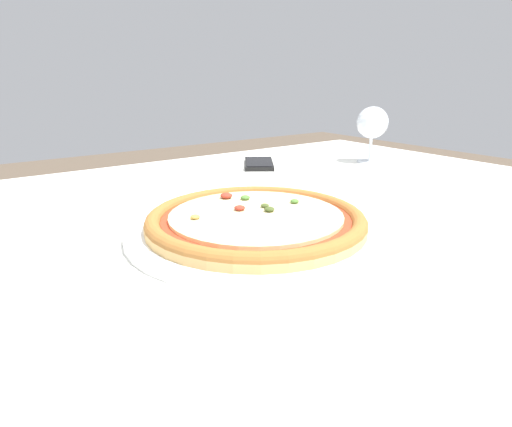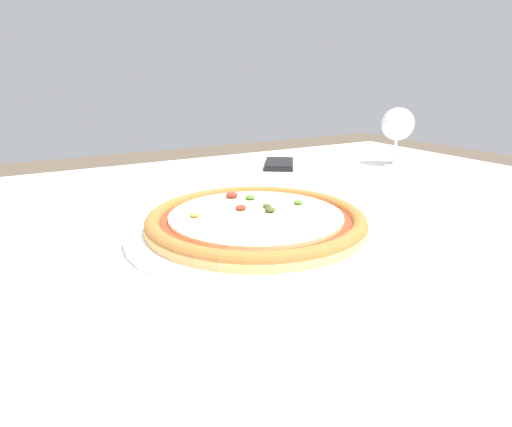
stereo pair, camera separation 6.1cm
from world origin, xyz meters
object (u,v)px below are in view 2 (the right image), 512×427
(dining_table, at_px, (279,266))
(cell_phone, at_px, (279,164))
(pizza_plate, at_px, (256,222))
(wine_glass_far_left, at_px, (398,125))

(dining_table, distance_m, cell_phone, 0.45)
(pizza_plate, xyz_separation_m, wine_glass_far_left, (0.55, 0.26, 0.08))
(wine_glass_far_left, bearing_deg, cell_phone, 152.61)
(dining_table, relative_size, cell_phone, 9.39)
(dining_table, height_order, pizza_plate, pizza_plate)
(dining_table, height_order, wine_glass_far_left, wine_glass_far_left)
(dining_table, relative_size, wine_glass_far_left, 10.40)
(pizza_plate, distance_m, cell_phone, 0.49)
(pizza_plate, bearing_deg, wine_glass_far_left, 24.99)
(pizza_plate, height_order, wine_glass_far_left, wine_glass_far_left)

